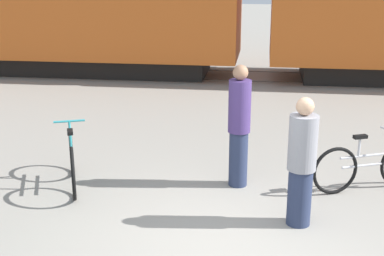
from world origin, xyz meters
name	(u,v)px	position (x,y,z in m)	size (l,w,h in m)	color
ground_plane	(229,251)	(0.00, 0.00, 0.00)	(80.00, 80.00, 0.00)	gray
rail_near	(252,81)	(0.00, 9.43, 0.01)	(61.72, 0.07, 0.01)	#4C4238
rail_far	(254,71)	(0.00, 10.87, 0.01)	(61.72, 0.07, 0.01)	#4C4238
bicycle_silver	(369,166)	(1.89, 2.03, 0.38)	(1.68, 0.77, 0.88)	black
bicycle_teal	(72,160)	(-2.44, 1.59, 0.40)	(0.68, 1.61, 0.95)	black
person_in_grey	(302,163)	(0.83, 0.80, 0.83)	(0.36, 0.36, 1.66)	#283351
person_in_purple	(239,126)	(-0.01, 1.95, 0.92)	(0.33, 0.33, 1.82)	#283351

